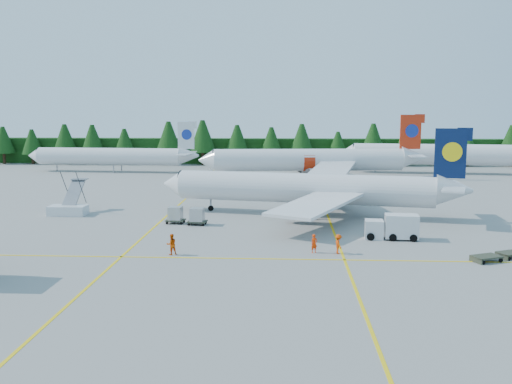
{
  "coord_description": "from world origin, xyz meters",
  "views": [
    {
      "loc": [
        0.79,
        -55.19,
        13.3
      ],
      "look_at": [
        -2.73,
        10.98,
        3.5
      ],
      "focal_mm": 40.0,
      "sensor_mm": 36.0,
      "label": 1
    }
  ],
  "objects_px": {
    "airstairs": "(69,208)",
    "service_truck": "(392,227)",
    "airliner_navy": "(298,189)",
    "airliner_red": "(305,160)"
  },
  "relations": [
    {
      "from": "airliner_red",
      "to": "service_truck",
      "type": "relative_size",
      "value": 7.6
    },
    {
      "from": "airliner_navy",
      "to": "service_truck",
      "type": "height_order",
      "value": "airliner_navy"
    },
    {
      "from": "airstairs",
      "to": "service_truck",
      "type": "bearing_deg",
      "value": -16.3
    },
    {
      "from": "airliner_navy",
      "to": "airstairs",
      "type": "relative_size",
      "value": 5.96
    },
    {
      "from": "airliner_navy",
      "to": "airstairs",
      "type": "bearing_deg",
      "value": -166.09
    },
    {
      "from": "airliner_navy",
      "to": "airstairs",
      "type": "distance_m",
      "value": 28.86
    },
    {
      "from": "service_truck",
      "to": "airliner_red",
      "type": "bearing_deg",
      "value": 103.42
    },
    {
      "from": "airliner_red",
      "to": "service_truck",
      "type": "height_order",
      "value": "airliner_red"
    },
    {
      "from": "airliner_navy",
      "to": "service_truck",
      "type": "xyz_separation_m",
      "value": [
        9.33,
        -13.08,
        -2.02
      ]
    },
    {
      "from": "airliner_navy",
      "to": "airliner_red",
      "type": "relative_size",
      "value": 0.9
    }
  ]
}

